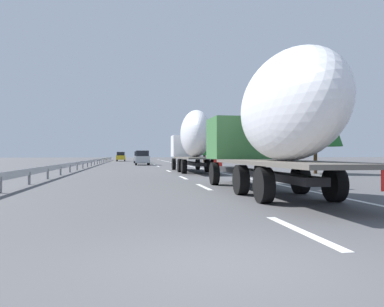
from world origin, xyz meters
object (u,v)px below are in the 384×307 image
(truck_lead, at_px, (193,139))
(car_silver_hatch, at_px, (142,158))
(road_sign, at_px, (201,146))
(car_white_van, at_px, (139,157))
(car_yellow_coupe, at_px, (121,157))
(truck_trailing, at_px, (274,119))

(truck_lead, xyz_separation_m, car_silver_hatch, (20.99, 3.49, -1.70))
(car_silver_hatch, height_order, road_sign, road_sign)
(truck_lead, distance_m, car_silver_hatch, 21.35)
(car_silver_hatch, relative_size, road_sign, 1.37)
(car_white_van, bearing_deg, car_yellow_coupe, 11.85)
(truck_trailing, height_order, car_silver_hatch, truck_trailing)
(car_silver_hatch, distance_m, road_sign, 9.71)
(truck_trailing, height_order, car_yellow_coupe, truck_trailing)
(car_yellow_coupe, distance_m, road_sign, 36.68)
(car_white_van, height_order, road_sign, road_sign)
(truck_lead, height_order, car_yellow_coupe, truck_lead)
(road_sign, bearing_deg, car_white_van, 19.40)
(truck_trailing, relative_size, car_silver_hatch, 2.68)
(truck_lead, distance_m, car_yellow_coupe, 49.76)
(car_silver_hatch, distance_m, car_white_van, 12.07)
(truck_trailing, relative_size, road_sign, 3.67)
(car_yellow_coupe, distance_m, car_white_van, 16.52)
(truck_trailing, bearing_deg, truck_lead, -0.00)
(car_yellow_coupe, height_order, road_sign, road_sign)
(car_yellow_coupe, xyz_separation_m, car_white_van, (-16.17, -3.39, -0.00))
(truck_lead, bearing_deg, car_white_van, 6.24)
(car_white_van, bearing_deg, truck_lead, -173.76)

